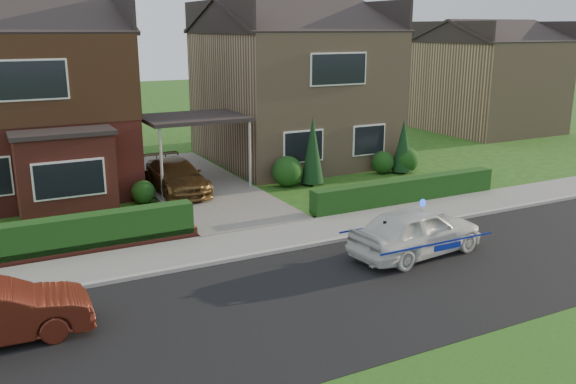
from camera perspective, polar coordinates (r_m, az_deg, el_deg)
ground at (r=14.57m, az=5.84°, el=-9.26°), size 120.00×120.00×0.00m
road at (r=14.57m, az=5.84°, el=-9.26°), size 60.00×6.00×0.02m
kerb at (r=16.98m, az=0.20°, el=-5.34°), size 60.00×0.16×0.12m
sidewalk at (r=17.86m, az=-1.37°, el=-4.32°), size 60.00×2.00×0.10m
driveway at (r=23.99m, az=-8.63°, el=0.63°), size 3.80×12.00×0.12m
house_left at (r=25.09m, az=-23.96°, el=8.85°), size 7.50×9.53×7.25m
house_right at (r=28.39m, az=0.35°, el=10.42°), size 7.50×8.06×7.25m
carport_link at (r=23.44m, az=-8.84°, el=6.76°), size 3.80×3.00×2.77m
dwarf_wall at (r=17.42m, az=-20.68°, el=-5.40°), size 7.70×0.25×0.36m
hedge_left at (r=17.62m, az=-20.69°, el=-5.79°), size 7.50×0.55×0.90m
hedge_right at (r=21.87m, az=10.94°, el=-1.07°), size 7.50×0.55×0.80m
shrub_left_mid at (r=21.30m, az=-17.39°, el=-0.08°), size 1.32×1.32×1.32m
shrub_left_near at (r=21.96m, az=-13.39°, el=-0.00°), size 0.84×0.84×0.84m
shrub_right_near at (r=23.64m, az=-0.05°, el=1.94°), size 1.20×1.20×1.20m
shrub_right_mid at (r=26.13m, az=8.85°, el=2.76°), size 0.96×0.96×0.96m
shrub_right_far at (r=26.48m, az=10.99°, el=2.96°), size 1.08×1.08×1.08m
conifer_a at (r=23.79m, az=2.31°, el=3.73°), size 0.90×0.90×2.60m
conifer_b at (r=26.25m, az=10.71°, el=4.12°), size 0.90×0.90×2.20m
neighbour_right at (r=38.63m, az=18.12°, el=9.35°), size 6.50×7.00×5.20m
police_car at (r=16.84m, az=11.91°, el=-3.65°), size 3.62×4.10×1.51m
driveway_car at (r=22.80m, az=-10.40°, el=1.46°), size 1.70×4.06×1.17m
potted_plant_c at (r=19.37m, az=-11.64°, el=-2.09°), size 0.53×0.53×0.73m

